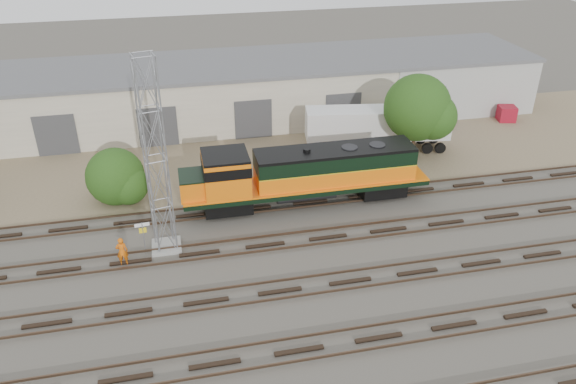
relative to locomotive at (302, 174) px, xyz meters
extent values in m
plane|color=#47423A|center=(-3.39, -6.00, -2.32)|extent=(140.00, 140.00, 0.00)
cube|color=#726047|center=(-3.39, 9.00, -2.31)|extent=(80.00, 16.00, 0.02)
cube|color=black|center=(-3.39, -13.50, -2.25)|extent=(80.00, 2.40, 0.14)
cube|color=#4C3828|center=(-3.39, -14.25, -2.11)|extent=(80.00, 0.08, 0.14)
cube|color=#4C3828|center=(-3.39, -12.75, -2.11)|extent=(80.00, 0.08, 0.14)
cube|color=black|center=(-3.39, -9.00, -2.25)|extent=(80.00, 2.40, 0.14)
cube|color=#4C3828|center=(-3.39, -9.75, -2.11)|extent=(80.00, 0.08, 0.14)
cube|color=#4C3828|center=(-3.39, -8.25, -2.11)|extent=(80.00, 0.08, 0.14)
cube|color=black|center=(-3.39, -4.50, -2.25)|extent=(80.00, 2.40, 0.14)
cube|color=#4C3828|center=(-3.39, -5.25, -2.11)|extent=(80.00, 0.08, 0.14)
cube|color=#4C3828|center=(-3.39, -3.75, -2.11)|extent=(80.00, 0.08, 0.14)
cube|color=black|center=(-3.39, 0.00, -2.25)|extent=(80.00, 2.40, 0.14)
cube|color=#4C3828|center=(-3.39, -0.75, -2.11)|extent=(80.00, 0.08, 0.14)
cube|color=#4C3828|center=(-3.39, 0.75, -2.11)|extent=(80.00, 0.08, 0.14)
cube|color=beige|center=(-3.39, 17.00, 0.18)|extent=(58.00, 10.00, 5.00)
cube|color=#59595B|center=(-3.39, 17.00, 2.83)|extent=(58.40, 10.40, 0.30)
cube|color=#999993|center=(18.61, 11.95, 0.18)|extent=(14.00, 0.10, 5.00)
cube|color=#333335|center=(-17.39, 11.94, -0.62)|extent=(3.20, 0.12, 3.40)
cube|color=#333335|center=(-9.39, 11.94, -0.62)|extent=(3.20, 0.12, 3.40)
cube|color=#333335|center=(-1.39, 11.94, -0.62)|extent=(3.20, 0.12, 3.40)
cube|color=#333335|center=(6.61, 11.94, -0.62)|extent=(3.20, 0.12, 3.40)
cube|color=#333335|center=(14.61, 11.94, -0.62)|extent=(3.20, 0.12, 3.40)
cube|color=black|center=(-5.11, 0.00, -1.55)|extent=(3.14, 2.36, 0.98)
cube|color=black|center=(5.70, 0.00, -1.55)|extent=(3.14, 2.36, 0.98)
cube|color=black|center=(0.30, 0.00, -0.89)|extent=(16.70, 2.95, 0.34)
cylinder|color=black|center=(0.30, 0.00, -1.50)|extent=(4.12, 1.08, 1.08)
cube|color=orange|center=(2.26, 0.00, -0.13)|extent=(10.80, 2.55, 1.18)
cube|color=black|center=(2.26, 0.00, 0.95)|extent=(10.80, 2.55, 0.98)
cube|color=black|center=(2.26, 0.00, 1.54)|extent=(10.80, 2.55, 0.20)
cube|color=orange|center=(-5.11, 0.00, 0.56)|extent=(2.95, 2.95, 2.55)
cube|color=black|center=(-5.11, 0.00, 1.91)|extent=(2.95, 2.95, 0.16)
cube|color=orange|center=(-7.37, 0.00, -0.03)|extent=(1.57, 2.36, 1.37)
cube|color=gray|center=(-9.29, -3.37, -2.22)|extent=(1.75, 1.75, 0.20)
cylinder|color=gray|center=(-9.83, -2.83, 3.72)|extent=(0.09, 0.09, 11.69)
cylinder|color=gray|center=(-8.76, -2.83, 3.72)|extent=(0.09, 0.09, 11.69)
cylinder|color=gray|center=(-9.83, -3.90, 3.72)|extent=(0.09, 0.09, 11.69)
cylinder|color=gray|center=(-8.76, -3.90, 3.72)|extent=(0.09, 0.09, 11.69)
cylinder|color=gray|center=(-10.53, -3.64, -1.26)|extent=(0.07, 0.07, 2.12)
cube|color=white|center=(-10.53, -3.64, -0.35)|extent=(0.87, 0.13, 0.21)
cube|color=yellow|center=(-10.53, -3.64, -0.73)|extent=(0.44, 0.08, 0.34)
imported|color=#D75C0B|center=(-11.77, -4.55, -1.41)|extent=(0.67, 0.44, 1.82)
cube|color=silver|center=(8.09, 7.37, 0.05)|extent=(11.87, 4.11, 2.42)
cube|color=black|center=(12.61, 6.66, -1.88)|extent=(2.47, 2.55, 0.90)
cube|color=black|center=(3.53, 7.18, -1.74)|extent=(0.13, 0.13, 1.17)
cube|color=black|center=(3.81, 8.95, -1.74)|extent=(0.13, 0.13, 1.17)
cube|color=#16148C|center=(15.30, 11.53, -1.57)|extent=(1.74, 1.65, 1.50)
cube|color=maroon|center=(22.13, 10.84, -1.62)|extent=(1.77, 1.70, 1.40)
cylinder|color=#382619|center=(-12.40, 3.43, -2.14)|extent=(0.27, 0.27, 0.36)
sphere|color=#1D4012|center=(-12.40, 3.43, -0.56)|extent=(4.00, 4.00, 4.00)
sphere|color=#1D4012|center=(-11.60, 2.83, -0.96)|extent=(2.80, 2.80, 2.80)
cylinder|color=#382619|center=(10.27, 5.03, -1.04)|extent=(0.30, 0.30, 2.57)
sphere|color=#1D4012|center=(10.27, 5.03, 2.05)|extent=(5.15, 5.15, 5.15)
sphere|color=#1D4012|center=(11.30, 4.26, 1.54)|extent=(3.60, 3.60, 3.60)
camera|label=1|loc=(-8.09, -32.52, 17.33)|focal=35.00mm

